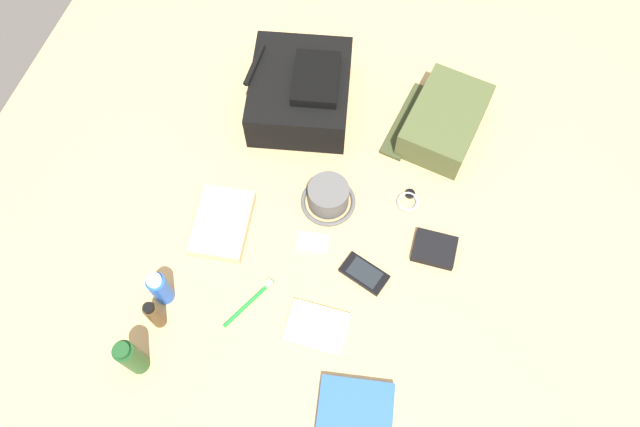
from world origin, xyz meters
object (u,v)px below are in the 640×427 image
backpack (301,91)px  wallet (435,248)px  bucket_hat (328,197)px  toothbrush (252,300)px  media_player (313,242)px  notepad (317,327)px  deodorant_spray (160,288)px  toiletry_pouch (443,121)px  paperback_novel (355,410)px  cell_phone (364,274)px  cologne_bottle (154,315)px  shampoo_bottle (131,357)px  folded_towel (223,224)px  wristwatch (408,201)px

backpack → wallet: (-0.34, -0.48, -0.06)m
bucket_hat → toothbrush: (-0.33, 0.11, -0.03)m
media_player → notepad: bearing=-160.5°
deodorant_spray → toothbrush: size_ratio=0.81×
toiletry_pouch → wallet: size_ratio=2.81×
paperback_novel → wallet: bearing=-11.6°
paperback_novel → cell_phone: paperback_novel is taller
toothbrush → cologne_bottle: bearing=119.6°
shampoo_bottle → wallet: (0.50, -0.62, -0.06)m
folded_towel → cell_phone: bearing=-93.4°
cologne_bottle → folded_towel: cologne_bottle is taller
notepad → folded_towel: 0.38m
folded_towel → deodorant_spray: bearing=162.0°
shampoo_bottle → cell_phone: (0.38, -0.46, -0.07)m
toothbrush → wallet: wallet is taller
backpack → wristwatch: size_ratio=5.22×
cell_phone → wristwatch: 0.25m
paperback_novel → wristwatch: 0.57m
folded_towel → bucket_hat: bearing=-59.0°
bucket_hat → wristwatch: (0.07, -0.21, -0.03)m
wristwatch → wallet: bearing=-140.2°
paperback_novel → shampoo_bottle: bearing=94.9°
deodorant_spray → wallet: deodorant_spray is taller
wristwatch → cologne_bottle: bearing=134.2°
toothbrush → folded_towel: 0.23m
wristwatch → toiletry_pouch: bearing=-8.5°
paperback_novel → toiletry_pouch: bearing=-2.3°
shampoo_bottle → notepad: bearing=-61.7°
shampoo_bottle → cologne_bottle: (0.11, -0.00, -0.02)m
shampoo_bottle → wallet: bearing=-51.2°
notepad → wristwatch: bearing=-19.6°
deodorant_spray → toothbrush: deodorant_spray is taller
backpack → wristwatch: 0.44m
toiletry_pouch → cologne_bottle: cologne_bottle is taller
cologne_bottle → toiletry_pouch: bearing=-36.3°
bucket_hat → cologne_bottle: (-0.44, 0.31, 0.02)m
deodorant_spray → notepad: (0.03, -0.39, -0.05)m
toiletry_pouch → paperback_novel: bearing=177.7°
shampoo_bottle → media_player: bearing=-36.0°
bucket_hat → notepad: 0.35m
paperback_novel → wallet: (0.46, -0.09, -0.00)m
deodorant_spray → cell_phone: deodorant_spray is taller
backpack → media_player: 0.45m
deodorant_spray → paperback_novel: bearing=-103.9°
toiletry_pouch → media_player: size_ratio=3.43×
toiletry_pouch → toothbrush: bearing=151.2°
shampoo_bottle → deodorant_spray: (0.18, 0.01, -0.02)m
media_player → cologne_bottle: bearing=135.7°
shampoo_bottle → wristwatch: shampoo_bottle is taller
backpack → wallet: backpack is taller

